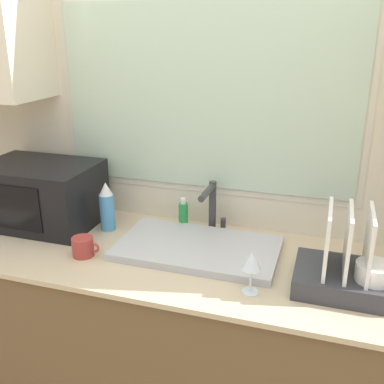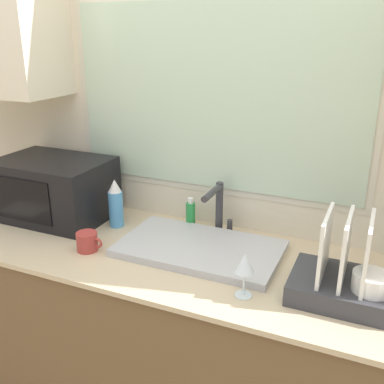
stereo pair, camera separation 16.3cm
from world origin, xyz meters
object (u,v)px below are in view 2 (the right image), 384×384
(faucet, at_px, (218,204))
(wine_glass, at_px, (245,265))
(spray_bottle, at_px, (116,204))
(dish_rack, at_px, (345,279))
(mug_near_sink, at_px, (87,242))
(microwave, at_px, (54,189))
(soap_bottle, at_px, (191,214))

(faucet, xyz_separation_m, wine_glass, (0.25, -0.42, -0.02))
(faucet, distance_m, spray_bottle, 0.46)
(faucet, height_order, dish_rack, dish_rack)
(faucet, relative_size, mug_near_sink, 1.97)
(microwave, relative_size, spray_bottle, 2.30)
(mug_near_sink, bearing_deg, spray_bottle, 95.53)
(microwave, height_order, mug_near_sink, microwave)
(wine_glass, bearing_deg, dish_rack, 20.87)
(mug_near_sink, relative_size, wine_glass, 0.73)
(soap_bottle, relative_size, wine_glass, 0.90)
(spray_bottle, bearing_deg, soap_bottle, 20.65)
(soap_bottle, relative_size, mug_near_sink, 1.23)
(dish_rack, distance_m, wine_glass, 0.33)
(microwave, xyz_separation_m, soap_bottle, (0.63, 0.14, -0.08))
(spray_bottle, height_order, wine_glass, spray_bottle)
(faucet, distance_m, wine_glass, 0.49)
(spray_bottle, distance_m, wine_glass, 0.76)
(microwave, height_order, dish_rack, dish_rack)
(dish_rack, relative_size, soap_bottle, 2.31)
(soap_bottle, bearing_deg, spray_bottle, -159.35)
(mug_near_sink, bearing_deg, microwave, 146.43)
(soap_bottle, bearing_deg, wine_glass, -48.13)
(mug_near_sink, bearing_deg, dish_rack, 3.31)
(microwave, distance_m, mug_near_sink, 0.43)
(wine_glass, bearing_deg, faucet, 121.08)
(faucet, height_order, microwave, microwave)
(spray_bottle, bearing_deg, microwave, -176.25)
(dish_rack, height_order, spray_bottle, dish_rack)
(faucet, bearing_deg, dish_rack, -28.33)
(spray_bottle, distance_m, mug_near_sink, 0.26)
(dish_rack, bearing_deg, wine_glass, -159.13)
(soap_bottle, bearing_deg, faucet, -5.24)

